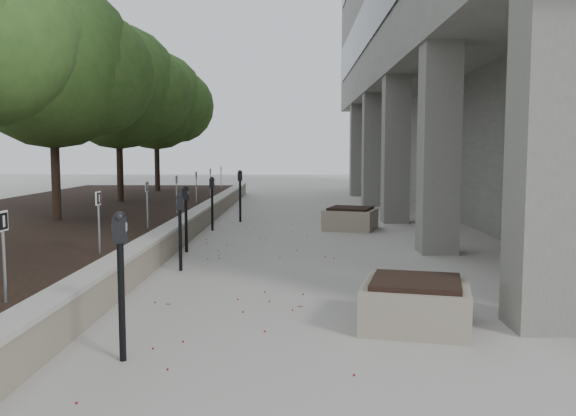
{
  "coord_description": "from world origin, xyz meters",
  "views": [
    {
      "loc": [
        0.67,
        -5.59,
        1.97
      ],
      "look_at": [
        0.51,
        6.05,
        0.86
      ],
      "focal_mm": 37.5,
      "sensor_mm": 36.0,
      "label": 1
    }
  ],
  "objects_px": {
    "parking_meter_4": "(212,204)",
    "planter_back": "(350,218)",
    "parking_meter_2": "(180,232)",
    "parking_meter_3": "(186,219)",
    "crabapple_tree_5": "(156,121)",
    "parking_meter_5": "(240,196)",
    "parking_meter_1": "(121,287)",
    "planter_front": "(416,303)",
    "crabapple_tree_4": "(119,113)",
    "crabapple_tree_3": "(53,100)"
  },
  "relations": [
    {
      "from": "parking_meter_4",
      "to": "planter_back",
      "type": "xyz_separation_m",
      "value": [
        3.44,
        0.31,
        -0.39
      ]
    },
    {
      "from": "parking_meter_2",
      "to": "parking_meter_3",
      "type": "height_order",
      "value": "parking_meter_3"
    },
    {
      "from": "crabapple_tree_5",
      "to": "parking_meter_3",
      "type": "bearing_deg",
      "value": -74.51
    },
    {
      "from": "parking_meter_3",
      "to": "parking_meter_5",
      "type": "relative_size",
      "value": 0.9
    },
    {
      "from": "parking_meter_1",
      "to": "planter_back",
      "type": "height_order",
      "value": "parking_meter_1"
    },
    {
      "from": "parking_meter_1",
      "to": "parking_meter_4",
      "type": "bearing_deg",
      "value": 88.32
    },
    {
      "from": "parking_meter_2",
      "to": "parking_meter_4",
      "type": "bearing_deg",
      "value": 74.06
    },
    {
      "from": "parking_meter_3",
      "to": "planter_back",
      "type": "distance_m",
      "value": 4.95
    },
    {
      "from": "parking_meter_3",
      "to": "parking_meter_5",
      "type": "bearing_deg",
      "value": 96.95
    },
    {
      "from": "parking_meter_1",
      "to": "parking_meter_4",
      "type": "xyz_separation_m",
      "value": [
        -0.44,
        9.27,
        -0.04
      ]
    },
    {
      "from": "planter_front",
      "to": "planter_back",
      "type": "relative_size",
      "value": 0.96
    },
    {
      "from": "parking_meter_4",
      "to": "parking_meter_5",
      "type": "bearing_deg",
      "value": 81.67
    },
    {
      "from": "parking_meter_2",
      "to": "planter_front",
      "type": "distance_m",
      "value": 4.53
    },
    {
      "from": "parking_meter_1",
      "to": "parking_meter_2",
      "type": "distance_m",
      "value": 4.29
    },
    {
      "from": "parking_meter_3",
      "to": "planter_back",
      "type": "height_order",
      "value": "parking_meter_3"
    },
    {
      "from": "planter_back",
      "to": "parking_meter_2",
      "type": "bearing_deg",
      "value": -121.71
    },
    {
      "from": "crabapple_tree_4",
      "to": "parking_meter_3",
      "type": "height_order",
      "value": "crabapple_tree_4"
    },
    {
      "from": "crabapple_tree_4",
      "to": "planter_back",
      "type": "height_order",
      "value": "crabapple_tree_4"
    },
    {
      "from": "planter_front",
      "to": "crabapple_tree_5",
      "type": "bearing_deg",
      "value": 111.88
    },
    {
      "from": "parking_meter_1",
      "to": "planter_front",
      "type": "bearing_deg",
      "value": 16.63
    },
    {
      "from": "crabapple_tree_4",
      "to": "parking_meter_2",
      "type": "distance_m",
      "value": 9.84
    },
    {
      "from": "parking_meter_3",
      "to": "parking_meter_4",
      "type": "relative_size",
      "value": 0.97
    },
    {
      "from": "crabapple_tree_5",
      "to": "parking_meter_5",
      "type": "height_order",
      "value": "crabapple_tree_5"
    },
    {
      "from": "parking_meter_2",
      "to": "parking_meter_5",
      "type": "xyz_separation_m",
      "value": [
        0.35,
        6.87,
        0.08
      ]
    },
    {
      "from": "planter_back",
      "to": "parking_meter_1",
      "type": "bearing_deg",
      "value": -107.39
    },
    {
      "from": "parking_meter_5",
      "to": "parking_meter_4",
      "type": "bearing_deg",
      "value": -102.32
    },
    {
      "from": "parking_meter_1",
      "to": "parking_meter_4",
      "type": "distance_m",
      "value": 9.28
    },
    {
      "from": "parking_meter_4",
      "to": "parking_meter_5",
      "type": "distance_m",
      "value": 1.94
    },
    {
      "from": "crabapple_tree_3",
      "to": "parking_meter_5",
      "type": "xyz_separation_m",
      "value": [
        3.91,
        3.03,
        -2.4
      ]
    },
    {
      "from": "parking_meter_5",
      "to": "crabapple_tree_3",
      "type": "bearing_deg",
      "value": -139.09
    },
    {
      "from": "crabapple_tree_3",
      "to": "parking_meter_2",
      "type": "distance_m",
      "value": 5.79
    },
    {
      "from": "parking_meter_4",
      "to": "parking_meter_3",
      "type": "bearing_deg",
      "value": -84.11
    },
    {
      "from": "parking_meter_2",
      "to": "parking_meter_4",
      "type": "xyz_separation_m",
      "value": [
        -0.17,
        4.99,
        0.03
      ]
    },
    {
      "from": "crabapple_tree_4",
      "to": "planter_front",
      "type": "relative_size",
      "value": 4.68
    },
    {
      "from": "parking_meter_5",
      "to": "planter_front",
      "type": "bearing_deg",
      "value": -70.7
    },
    {
      "from": "parking_meter_5",
      "to": "planter_back",
      "type": "xyz_separation_m",
      "value": [
        2.93,
        -1.57,
        -0.44
      ]
    },
    {
      "from": "parking_meter_2",
      "to": "crabapple_tree_5",
      "type": "bearing_deg",
      "value": 86.56
    },
    {
      "from": "crabapple_tree_3",
      "to": "parking_meter_3",
      "type": "xyz_separation_m",
      "value": [
        3.33,
        -2.0,
        -2.47
      ]
    },
    {
      "from": "crabapple_tree_4",
      "to": "planter_back",
      "type": "distance_m",
      "value": 8.2
    },
    {
      "from": "parking_meter_3",
      "to": "crabapple_tree_4",
      "type": "bearing_deg",
      "value": 128.99
    },
    {
      "from": "parking_meter_1",
      "to": "planter_back",
      "type": "bearing_deg",
      "value": 68.18
    },
    {
      "from": "crabapple_tree_4",
      "to": "planter_back",
      "type": "bearing_deg",
      "value": -27.32
    },
    {
      "from": "parking_meter_5",
      "to": "parking_meter_2",
      "type": "bearing_deg",
      "value": -89.77
    },
    {
      "from": "crabapple_tree_3",
      "to": "crabapple_tree_4",
      "type": "xyz_separation_m",
      "value": [
        0.0,
        5.0,
        0.0
      ]
    },
    {
      "from": "crabapple_tree_3",
      "to": "planter_back",
      "type": "bearing_deg",
      "value": 12.11
    },
    {
      "from": "parking_meter_1",
      "to": "parking_meter_3",
      "type": "distance_m",
      "value": 6.13
    },
    {
      "from": "planter_front",
      "to": "planter_back",
      "type": "height_order",
      "value": "planter_back"
    },
    {
      "from": "parking_meter_1",
      "to": "planter_back",
      "type": "distance_m",
      "value": 10.04
    },
    {
      "from": "crabapple_tree_5",
      "to": "parking_meter_2",
      "type": "distance_m",
      "value": 14.5
    },
    {
      "from": "planter_front",
      "to": "crabapple_tree_3",
      "type": "bearing_deg",
      "value": 134.37
    }
  ]
}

